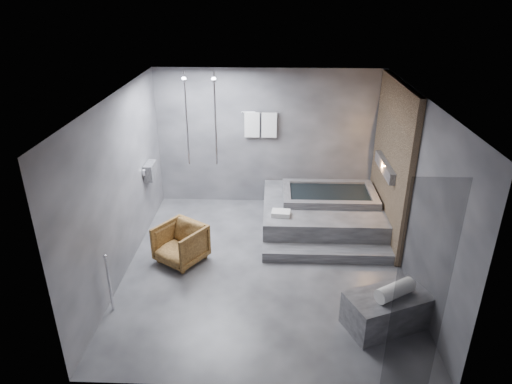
{
  "coord_description": "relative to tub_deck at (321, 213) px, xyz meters",
  "views": [
    {
      "loc": [
        0.09,
        -6.35,
        4.26
      ],
      "look_at": [
        -0.16,
        0.3,
        1.21
      ],
      "focal_mm": 32.0,
      "sensor_mm": 36.0,
      "label": 1
    }
  ],
  "objects": [
    {
      "name": "driftwood_chair",
      "position": [
        -2.46,
        -1.35,
        0.08
      ],
      "size": [
        0.99,
        0.99,
        0.66
      ],
      "primitive_type": "imported",
      "rotation": [
        0.0,
        0.0,
        -0.59
      ],
      "color": "#472C11",
      "rests_on": "ground"
    },
    {
      "name": "concrete_bench",
      "position": [
        0.62,
        -2.82,
        -0.0
      ],
      "size": [
        1.25,
        0.99,
        0.49
      ],
      "primitive_type": "cube",
      "rotation": [
        0.0,
        0.0,
        0.41
      ],
      "color": "#373739",
      "rests_on": "ground"
    },
    {
      "name": "rolled_towel",
      "position": [
        0.68,
        -2.85,
        0.35
      ],
      "size": [
        0.59,
        0.48,
        0.2
      ],
      "primitive_type": "cylinder",
      "rotation": [
        0.0,
        1.57,
        0.57
      ],
      "color": "white",
      "rests_on": "concrete_bench"
    },
    {
      "name": "deck_towel",
      "position": [
        -0.79,
        -0.59,
        0.29
      ],
      "size": [
        0.35,
        0.27,
        0.09
      ],
      "primitive_type": "cube",
      "rotation": [
        0.0,
        0.0,
        -0.1
      ],
      "color": "silver",
      "rests_on": "tub_deck"
    },
    {
      "name": "tub_deck",
      "position": [
        0.0,
        0.0,
        0.0
      ],
      "size": [
        2.2,
        2.0,
        0.5
      ],
      "primitive_type": "cube",
      "color": "#363639",
      "rests_on": "ground"
    },
    {
      "name": "tub_step",
      "position": [
        0.0,
        -1.18,
        -0.16
      ],
      "size": [
        2.2,
        0.36,
        0.18
      ],
      "primitive_type": "cube",
      "color": "#363639",
      "rests_on": "ground"
    },
    {
      "name": "room",
      "position": [
        -0.65,
        -1.21,
        1.48
      ],
      "size": [
        5.0,
        5.04,
        2.82
      ],
      "color": "#313133",
      "rests_on": "ground"
    }
  ]
}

